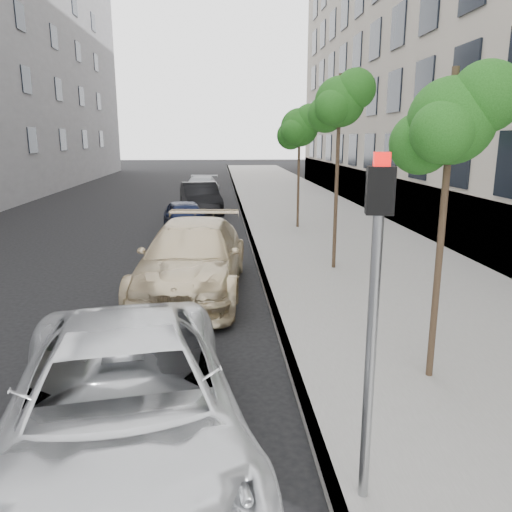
{
  "coord_description": "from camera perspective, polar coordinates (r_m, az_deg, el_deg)",
  "views": [
    {
      "loc": [
        0.04,
        -5.28,
        3.68
      ],
      "look_at": [
        0.72,
        3.83,
        1.5
      ],
      "focal_mm": 35.0,
      "sensor_mm": 36.0,
      "label": 1
    }
  ],
  "objects": [
    {
      "name": "sidewalk",
      "position": [
        29.81,
        4.03,
        6.44
      ],
      "size": [
        6.4,
        72.0,
        0.14
      ],
      "primitive_type": "cube",
      "color": "gray",
      "rests_on": "ground"
    },
    {
      "name": "tree_mid",
      "position": [
        13.69,
        9.65,
        16.94
      ],
      "size": [
        1.65,
        1.45,
        5.25
      ],
      "color": "#38281C",
      "rests_on": "sidewalk"
    },
    {
      "name": "tree_near",
      "position": [
        7.5,
        21.59,
        14.1
      ],
      "size": [
        1.56,
        1.36,
        4.53
      ],
      "color": "#38281C",
      "rests_on": "sidewalk"
    },
    {
      "name": "ground",
      "position": [
        6.44,
        -4.14,
        -21.5
      ],
      "size": [
        160.0,
        160.0,
        0.0
      ],
      "primitive_type": "plane",
      "color": "black",
      "rests_on": "ground"
    },
    {
      "name": "tree_far",
      "position": [
        20.04,
        5.07,
        14.43
      ],
      "size": [
        1.79,
        1.59,
        4.79
      ],
      "color": "#38281C",
      "rests_on": "sidewalk"
    },
    {
      "name": "sedan_rear",
      "position": [
        29.84,
        -6.29,
        7.64
      ],
      "size": [
        2.3,
        5.01,
        1.42
      ],
      "primitive_type": "imported",
      "rotation": [
        0.0,
        0.0,
        -0.06
      ],
      "color": "#A7A9AF",
      "rests_on": "ground"
    },
    {
      "name": "signal_pole",
      "position": [
        4.73,
        13.35,
        -4.45
      ],
      "size": [
        0.27,
        0.22,
        3.42
      ],
      "rotation": [
        0.0,
        0.0,
        -0.19
      ],
      "color": "#939699",
      "rests_on": "sidewalk"
    },
    {
      "name": "sedan_blue",
      "position": [
        19.47,
        -8.09,
        4.35
      ],
      "size": [
        2.17,
        4.03,
        1.3
      ],
      "primitive_type": "imported",
      "rotation": [
        0.0,
        0.0,
        0.17
      ],
      "color": "black",
      "rests_on": "ground"
    },
    {
      "name": "curb",
      "position": [
        29.52,
        -2.02,
        6.4
      ],
      "size": [
        0.15,
        72.0,
        0.14
      ],
      "primitive_type": "cube",
      "color": "#9E9B93",
      "rests_on": "ground"
    },
    {
      "name": "sedan_black",
      "position": [
        24.49,
        -6.4,
        6.52
      ],
      "size": [
        2.32,
        4.86,
        1.54
      ],
      "primitive_type": "imported",
      "rotation": [
        0.0,
        0.0,
        0.15
      ],
      "color": "black",
      "rests_on": "ground"
    },
    {
      "name": "minivan",
      "position": [
        6.0,
        -14.89,
        -16.07
      ],
      "size": [
        3.44,
        5.91,
        1.55
      ],
      "primitive_type": "imported",
      "rotation": [
        0.0,
        0.0,
        0.16
      ],
      "color": "silver",
      "rests_on": "ground"
    },
    {
      "name": "suv",
      "position": [
        12.08,
        -7.27,
        -0.25
      ],
      "size": [
        2.85,
        6.01,
        1.69
      ],
      "primitive_type": "imported",
      "rotation": [
        0.0,
        0.0,
        -0.08
      ],
      "color": "beige",
      "rests_on": "ground"
    }
  ]
}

